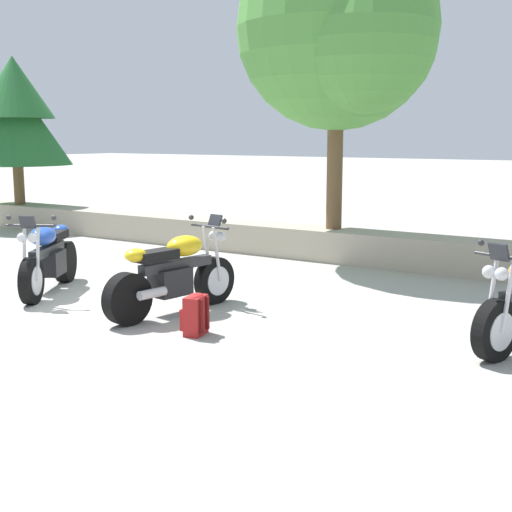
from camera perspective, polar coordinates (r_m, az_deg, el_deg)
The scene contains 7 objects.
ground_plane at distance 9.40m, azimuth -12.69°, elevation -3.98°, with size 120.00×120.00×0.00m, color #A3A099.
stone_wall at distance 13.06m, azimuth 2.63°, elevation 1.28°, with size 36.00×0.80×0.55m, color #A89E89.
motorcycle_blue_near_left at distance 10.30m, azimuth -16.50°, elevation -0.20°, with size 1.24×1.84×1.18m.
motorcycle_yellow_centre at distance 8.77m, azimuth -6.58°, elevation -1.53°, with size 0.67×2.06×1.18m.
rider_backpack at distance 7.85m, azimuth -4.96°, elevation -4.66°, with size 0.31×0.33×0.47m.
pine_tree_far_left at distance 17.92m, azimuth -18.95°, elevation 10.89°, with size 2.58×2.58×3.49m.
leafy_tree_mid_left at distance 12.49m, azimuth 7.07°, elevation 17.60°, with size 3.63×3.46×5.18m.
Camera 1 is at (6.64, -6.28, 2.18)m, focal length 49.36 mm.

